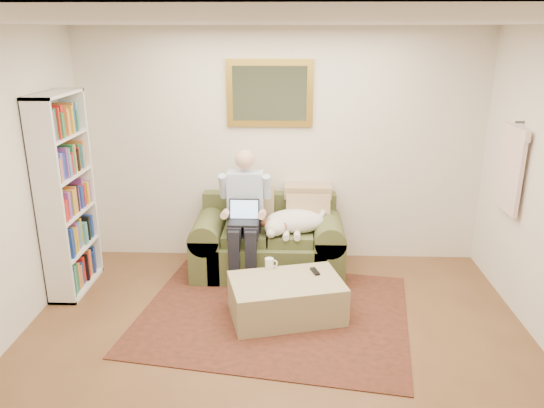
# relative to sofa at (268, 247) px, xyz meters

# --- Properties ---
(room_shell) EXTENTS (4.51, 5.00, 2.61)m
(room_shell) POSITION_rel_sofa_xyz_m (0.12, -1.70, 1.02)
(room_shell) COLOR brown
(room_shell) RESTS_ON ground
(rug) EXTENTS (2.75, 2.34, 0.01)m
(rug) POSITION_rel_sofa_xyz_m (0.09, -0.94, -0.28)
(rug) COLOR black
(rug) RESTS_ON room_shell
(sofa) EXTENTS (1.62, 0.83, 0.97)m
(sofa) POSITION_rel_sofa_xyz_m (0.00, 0.00, 0.00)
(sofa) COLOR #526033
(sofa) RESTS_ON room_shell
(seated_man) EXTENTS (0.53, 0.76, 1.37)m
(seated_man) POSITION_rel_sofa_xyz_m (-0.24, -0.15, 0.40)
(seated_man) COLOR #8CA6D8
(seated_man) RESTS_ON sofa
(laptop) EXTENTS (0.32, 0.25, 0.23)m
(laptop) POSITION_rel_sofa_xyz_m (-0.24, -0.21, 0.44)
(laptop) COLOR black
(laptop) RESTS_ON seated_man
(sleeping_dog) EXTENTS (0.67, 0.42, 0.25)m
(sleeping_dog) POSITION_rel_sofa_xyz_m (0.29, -0.08, 0.34)
(sleeping_dog) COLOR white
(sleeping_dog) RESTS_ON sofa
(ottoman) EXTENTS (1.14, 0.88, 0.37)m
(ottoman) POSITION_rel_sofa_xyz_m (0.21, -0.98, -0.10)
(ottoman) COLOR tan
(ottoman) RESTS_ON room_shell
(coffee_mug) EXTENTS (0.08, 0.08, 0.10)m
(coffee_mug) POSITION_rel_sofa_xyz_m (0.04, -0.72, 0.14)
(coffee_mug) COLOR white
(coffee_mug) RESTS_ON ottoman
(tv_remote) EXTENTS (0.09, 0.16, 0.02)m
(tv_remote) POSITION_rel_sofa_xyz_m (0.48, -0.79, 0.10)
(tv_remote) COLOR black
(tv_remote) RESTS_ON ottoman
(bookshelf) EXTENTS (0.28, 0.80, 2.00)m
(bookshelf) POSITION_rel_sofa_xyz_m (-1.98, -0.45, 0.72)
(bookshelf) COLOR white
(bookshelf) RESTS_ON room_shell
(wall_mirror) EXTENTS (0.94, 0.04, 0.72)m
(wall_mirror) POSITION_rel_sofa_xyz_m (-0.00, 0.42, 1.62)
(wall_mirror) COLOR gold
(wall_mirror) RESTS_ON room_shell
(hanging_shirt) EXTENTS (0.06, 0.52, 0.90)m
(hanging_shirt) POSITION_rel_sofa_xyz_m (2.31, -0.45, 1.07)
(hanging_shirt) COLOR #FAD8CF
(hanging_shirt) RESTS_ON room_shell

